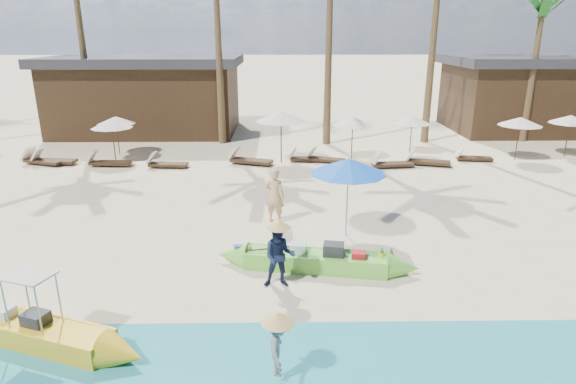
{
  "coord_description": "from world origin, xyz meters",
  "views": [
    {
      "loc": [
        -0.26,
        -10.89,
        5.59
      ],
      "look_at": [
        -0.06,
        2.0,
        1.3
      ],
      "focal_mm": 30.0,
      "sensor_mm": 36.0,
      "label": 1
    }
  ],
  "objects_px": {
    "green_canoe": "(315,260)",
    "blue_umbrella": "(348,166)",
    "tourist": "(275,196)",
    "yellow_canoe": "(29,330)"
  },
  "relations": [
    {
      "from": "yellow_canoe",
      "to": "tourist",
      "type": "xyz_separation_m",
      "value": [
        4.59,
        6.01,
        0.62
      ]
    },
    {
      "from": "yellow_canoe",
      "to": "blue_umbrella",
      "type": "height_order",
      "value": "blue_umbrella"
    },
    {
      "from": "green_canoe",
      "to": "blue_umbrella",
      "type": "bearing_deg",
      "value": 73.37
    },
    {
      "from": "tourist",
      "to": "green_canoe",
      "type": "bearing_deg",
      "value": 129.77
    },
    {
      "from": "green_canoe",
      "to": "tourist",
      "type": "bearing_deg",
      "value": 117.88
    },
    {
      "from": "green_canoe",
      "to": "blue_umbrella",
      "type": "height_order",
      "value": "blue_umbrella"
    },
    {
      "from": "green_canoe",
      "to": "yellow_canoe",
      "type": "xyz_separation_m",
      "value": [
        -5.62,
        -2.85,
        -0.0
      ]
    },
    {
      "from": "tourist",
      "to": "blue_umbrella",
      "type": "relative_size",
      "value": 0.74
    },
    {
      "from": "green_canoe",
      "to": "blue_umbrella",
      "type": "xyz_separation_m",
      "value": [
        1.02,
        2.06,
        1.84
      ]
    },
    {
      "from": "tourist",
      "to": "blue_umbrella",
      "type": "xyz_separation_m",
      "value": [
        2.06,
        -1.1,
        1.22
      ]
    }
  ]
}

